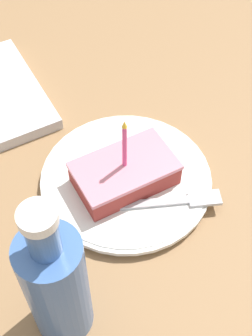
% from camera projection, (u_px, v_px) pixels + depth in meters
% --- Properties ---
extents(ground_plane, '(2.40, 2.40, 0.04)m').
position_uv_depth(ground_plane, '(112.00, 202.00, 0.69)').
color(ground_plane, olive).
rests_on(ground_plane, ground).
extents(plate, '(0.25, 0.25, 0.02)m').
position_uv_depth(plate, '(126.00, 179.00, 0.68)').
color(plate, white).
rests_on(plate, ground_plane).
extents(cake_slice, '(0.08, 0.14, 0.12)m').
position_uv_depth(cake_slice, '(125.00, 173.00, 0.65)').
color(cake_slice, '#99332D').
rests_on(cake_slice, plate).
extents(fork, '(0.08, 0.16, 0.00)m').
position_uv_depth(fork, '(172.00, 201.00, 0.64)').
color(fork, '#B2B2B7').
rests_on(fork, plate).
extents(bottle, '(0.07, 0.07, 0.23)m').
position_uv_depth(bottle, '(56.00, 285.00, 0.49)').
color(bottle, '#3F66A5').
rests_on(bottle, ground_plane).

